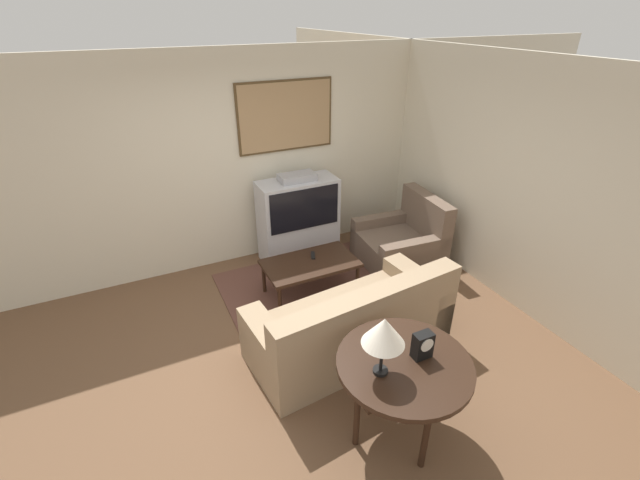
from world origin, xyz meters
name	(u,v)px	position (x,y,z in m)	size (l,w,h in m)	color
ground_plane	(298,354)	(0.00, 0.00, 0.00)	(12.00, 12.00, 0.00)	brown
wall_back	(229,163)	(0.02, 2.13, 1.36)	(12.00, 0.10, 2.70)	beige
wall_right	(516,187)	(2.63, 0.00, 1.35)	(0.06, 12.00, 2.70)	beige
area_rug	(315,289)	(0.62, 0.93, 0.01)	(2.15, 1.74, 0.01)	brown
tv	(298,219)	(0.78, 1.76, 0.58)	(1.04, 0.46, 1.21)	#B7B7BC
couch	(353,325)	(0.52, -0.17, 0.31)	(2.07, 1.07, 0.87)	#9E8466
armchair	(402,243)	(1.97, 1.04, 0.28)	(1.04, 1.05, 0.92)	brown
coffee_table	(310,265)	(0.55, 0.89, 0.41)	(1.08, 0.63, 0.45)	black
console_table	(404,369)	(0.38, -1.18, 0.70)	(1.02, 1.02, 0.77)	black
table_lamp	(384,332)	(0.16, -1.18, 1.14)	(0.30, 0.30, 0.48)	black
mantel_clock	(423,345)	(0.52, -1.18, 0.88)	(0.15, 0.10, 0.21)	black
remote	(313,255)	(0.63, 0.99, 0.46)	(0.10, 0.16, 0.02)	black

